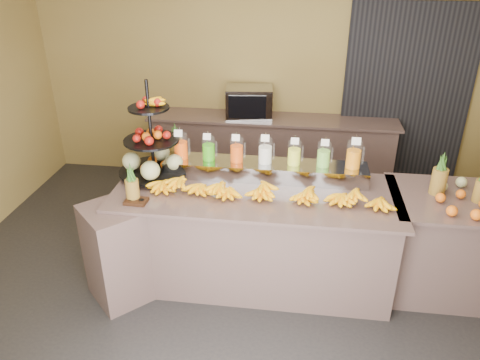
% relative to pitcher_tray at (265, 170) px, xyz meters
% --- Properties ---
extents(ground, '(6.00, 6.00, 0.00)m').
position_rel_pitcher_tray_xyz_m(ground, '(-0.05, -0.58, -1.01)').
color(ground, black).
rests_on(ground, ground).
extents(room_envelope, '(6.04, 5.02, 2.82)m').
position_rel_pitcher_tray_xyz_m(room_envelope, '(0.14, 0.21, 0.87)').
color(room_envelope, olive).
rests_on(room_envelope, ground).
extents(buffet_counter, '(2.75, 1.25, 0.93)m').
position_rel_pitcher_tray_xyz_m(buffet_counter, '(-0.17, -0.32, -0.54)').
color(buffet_counter, '#8B6965').
rests_on(buffet_counter, ground).
extents(right_counter, '(1.08, 0.88, 0.93)m').
position_rel_pitcher_tray_xyz_m(right_counter, '(1.65, -0.18, -0.54)').
color(right_counter, '#8B6965').
rests_on(right_counter, ground).
extents(back_ledge, '(3.10, 0.55, 0.93)m').
position_rel_pitcher_tray_xyz_m(back_ledge, '(-0.05, 1.67, -0.54)').
color(back_ledge, '#8B6965').
rests_on(back_ledge, ground).
extents(pitcher_tray, '(1.85, 0.30, 0.15)m').
position_rel_pitcher_tray_xyz_m(pitcher_tray, '(0.00, 0.00, 0.00)').
color(pitcher_tray, gray).
rests_on(pitcher_tray, buffet_counter).
extents(juice_pitcher_orange_a, '(0.13, 0.13, 0.31)m').
position_rel_pitcher_tray_xyz_m(juice_pitcher_orange_a, '(-0.78, -0.00, 0.18)').
color(juice_pitcher_orange_a, silver).
rests_on(juice_pitcher_orange_a, pitcher_tray).
extents(juice_pitcher_green, '(0.12, 0.12, 0.29)m').
position_rel_pitcher_tray_xyz_m(juice_pitcher_green, '(-0.52, -0.00, 0.17)').
color(juice_pitcher_green, silver).
rests_on(juice_pitcher_green, pitcher_tray).
extents(juice_pitcher_orange_b, '(0.12, 0.13, 0.29)m').
position_rel_pitcher_tray_xyz_m(juice_pitcher_orange_b, '(-0.26, -0.00, 0.17)').
color(juice_pitcher_orange_b, silver).
rests_on(juice_pitcher_orange_b, pitcher_tray).
extents(juice_pitcher_milk, '(0.13, 0.13, 0.31)m').
position_rel_pitcher_tray_xyz_m(juice_pitcher_milk, '(-0.00, -0.00, 0.18)').
color(juice_pitcher_milk, silver).
rests_on(juice_pitcher_milk, pitcher_tray).
extents(juice_pitcher_lemon, '(0.12, 0.12, 0.29)m').
position_rel_pitcher_tray_xyz_m(juice_pitcher_lemon, '(0.26, -0.00, 0.17)').
color(juice_pitcher_lemon, silver).
rests_on(juice_pitcher_lemon, pitcher_tray).
extents(juice_pitcher_lime, '(0.12, 0.12, 0.29)m').
position_rel_pitcher_tray_xyz_m(juice_pitcher_lime, '(0.52, -0.00, 0.17)').
color(juice_pitcher_lime, silver).
rests_on(juice_pitcher_lime, pitcher_tray).
extents(juice_pitcher_orange_c, '(0.13, 0.14, 0.32)m').
position_rel_pitcher_tray_xyz_m(juice_pitcher_orange_c, '(0.78, -0.00, 0.18)').
color(juice_pitcher_orange_c, silver).
rests_on(juice_pitcher_orange_c, pitcher_tray).
extents(banana_heap, '(2.07, 0.19, 0.17)m').
position_rel_pitcher_tray_xyz_m(banana_heap, '(0.04, -0.37, 0.00)').
color(banana_heap, '#FFB80C').
rests_on(banana_heap, buffet_counter).
extents(fruit_stand, '(0.71, 0.71, 0.90)m').
position_rel_pitcher_tray_xyz_m(fruit_stand, '(-0.98, -0.09, 0.15)').
color(fruit_stand, black).
rests_on(fruit_stand, buffet_counter).
extents(condiment_caddy, '(0.19, 0.14, 0.03)m').
position_rel_pitcher_tray_xyz_m(condiment_caddy, '(-1.02, -0.61, -0.06)').
color(condiment_caddy, black).
rests_on(condiment_caddy, buffet_counter).
extents(pineapple_left_a, '(0.11, 0.11, 0.35)m').
position_rel_pitcher_tray_xyz_m(pineapple_left_a, '(-1.06, -0.58, 0.05)').
color(pineapple_left_a, brown).
rests_on(pineapple_left_a, buffet_counter).
extents(pineapple_left_b, '(0.14, 0.14, 0.42)m').
position_rel_pitcher_tray_xyz_m(pineapple_left_b, '(-0.89, 0.20, 0.08)').
color(pineapple_left_b, brown).
rests_on(pineapple_left_b, buffet_counter).
extents(right_fruit_pile, '(0.44, 0.42, 0.23)m').
position_rel_pitcher_tray_xyz_m(right_fruit_pile, '(1.64, -0.25, -0.00)').
color(right_fruit_pile, brown).
rests_on(right_fruit_pile, right_counter).
extents(oven_warmer, '(0.60, 0.45, 0.37)m').
position_rel_pitcher_tray_xyz_m(oven_warmer, '(-0.34, 1.67, 0.11)').
color(oven_warmer, gray).
rests_on(oven_warmer, back_ledge).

